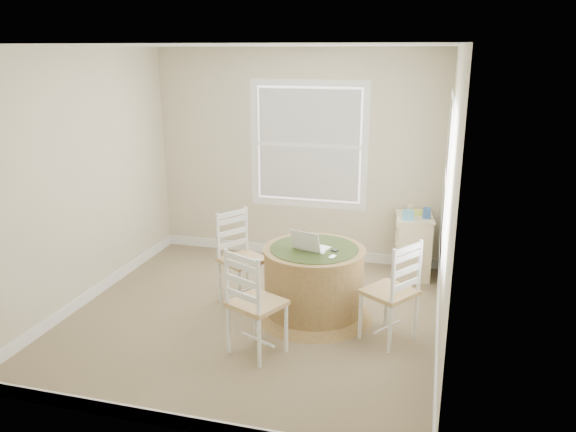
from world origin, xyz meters
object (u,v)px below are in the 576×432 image
(chair_left, at_px, (243,259))
(laptop, at_px, (310,246))
(corner_chest, at_px, (413,246))
(chair_near, at_px, (257,303))
(chair_right, at_px, (389,291))
(round_table, at_px, (314,279))

(chair_left, relative_size, laptop, 2.52)
(chair_left, height_order, corner_chest, chair_left)
(chair_left, height_order, chair_near, same)
(chair_left, height_order, laptop, chair_left)
(chair_near, relative_size, chair_right, 1.00)
(corner_chest, bearing_deg, chair_right, -102.03)
(laptop, bearing_deg, chair_near, 87.98)
(chair_near, distance_m, laptop, 0.90)
(chair_near, bearing_deg, chair_left, -39.08)
(laptop, relative_size, corner_chest, 0.52)
(chair_left, distance_m, laptop, 0.81)
(chair_near, height_order, laptop, chair_near)
(chair_left, height_order, chair_right, same)
(round_table, distance_m, chair_near, 0.89)
(chair_right, distance_m, corner_chest, 1.63)
(round_table, relative_size, chair_near, 1.24)
(round_table, distance_m, chair_right, 0.82)
(round_table, relative_size, chair_right, 1.24)
(round_table, distance_m, laptop, 0.35)
(round_table, xyz_separation_m, chair_near, (-0.32, -0.83, 0.09))
(round_table, xyz_separation_m, chair_right, (0.76, -0.30, 0.09))
(round_table, distance_m, corner_chest, 1.59)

